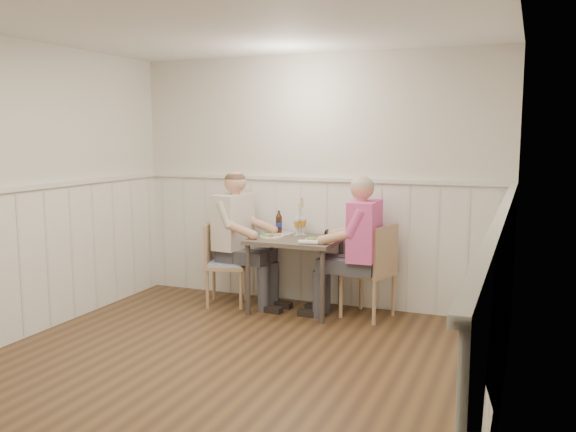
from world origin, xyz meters
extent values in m
plane|color=#432C1C|center=(0.00, 0.00, 0.00)|extent=(4.50, 4.50, 0.00)
cube|color=silver|center=(0.00, 2.25, 1.30)|extent=(4.00, 0.04, 2.60)
cube|color=silver|center=(2.00, 0.00, 1.30)|extent=(0.04, 4.50, 2.60)
cube|color=white|center=(0.00, 0.00, 2.59)|extent=(4.00, 4.50, 0.02)
cube|color=white|center=(0.00, 2.23, 0.65)|extent=(3.98, 0.03, 1.30)
cube|color=white|center=(-1.99, 0.00, 0.65)|extent=(0.03, 4.48, 1.30)
cube|color=white|center=(1.99, 0.00, 0.65)|extent=(0.03, 4.48, 1.30)
cube|color=silver|center=(0.00, 2.22, 1.32)|extent=(3.98, 0.06, 0.04)
cube|color=silver|center=(-1.97, 0.00, 1.32)|extent=(0.06, 4.48, 0.04)
cube|color=silver|center=(1.97, 0.00, 1.32)|extent=(0.06, 4.48, 0.04)
cube|color=brown|center=(-0.06, 1.84, 0.73)|extent=(0.88, 0.70, 0.04)
cylinder|color=#3F3833|center=(-0.44, 1.54, 0.35)|extent=(0.05, 0.05, 0.71)
cylinder|color=#3F3833|center=(-0.44, 2.14, 0.35)|extent=(0.05, 0.05, 0.71)
cylinder|color=#3F3833|center=(0.33, 1.54, 0.35)|extent=(0.05, 0.05, 0.71)
cylinder|color=#3F3833|center=(0.33, 2.14, 0.35)|extent=(0.05, 0.05, 0.71)
cube|color=tan|center=(0.67, 1.92, 0.45)|extent=(0.54, 0.54, 0.04)
cube|color=#4D5FA9|center=(0.67, 1.92, 0.48)|extent=(0.49, 0.49, 0.03)
cube|color=tan|center=(0.86, 1.86, 0.69)|extent=(0.15, 0.43, 0.46)
cylinder|color=tan|center=(0.80, 1.69, 0.21)|extent=(0.04, 0.04, 0.42)
cylinder|color=tan|center=(0.44, 1.79, 0.21)|extent=(0.04, 0.04, 0.42)
cylinder|color=tan|center=(0.90, 2.04, 0.21)|extent=(0.04, 0.04, 0.42)
cylinder|color=tan|center=(0.55, 2.15, 0.21)|extent=(0.04, 0.04, 0.42)
cube|color=tan|center=(-0.81, 1.80, 0.42)|extent=(0.51, 0.51, 0.04)
cube|color=#4D5FA9|center=(-0.81, 1.80, 0.45)|extent=(0.46, 0.46, 0.03)
cube|color=tan|center=(-0.99, 1.74, 0.65)|extent=(0.15, 0.40, 0.43)
cylinder|color=tan|center=(-1.03, 1.91, 0.20)|extent=(0.03, 0.03, 0.40)
cylinder|color=tan|center=(-0.70, 2.02, 0.20)|extent=(0.03, 0.03, 0.40)
cylinder|color=tan|center=(-0.93, 1.58, 0.20)|extent=(0.03, 0.03, 0.40)
cylinder|color=tan|center=(-0.59, 1.68, 0.20)|extent=(0.03, 0.03, 0.40)
cube|color=#3F3F47|center=(0.64, 1.82, 0.23)|extent=(0.46, 0.42, 0.47)
cube|color=#3F3F47|center=(0.43, 1.81, 0.53)|extent=(0.44, 0.38, 0.13)
cube|color=#E84D98|center=(0.64, 1.82, 0.87)|extent=(0.25, 0.46, 0.57)
sphere|color=tan|center=(0.64, 1.82, 1.28)|extent=(0.23, 0.23, 0.23)
sphere|color=#A5A5A0|center=(0.64, 1.82, 1.31)|extent=(0.22, 0.22, 0.22)
cube|color=black|center=(0.27, 1.81, 0.88)|extent=(0.02, 0.07, 0.13)
cube|color=#3F3F47|center=(-0.74, 1.86, 0.23)|extent=(0.51, 0.47, 0.47)
cube|color=#3F3F47|center=(-0.54, 1.83, 0.53)|extent=(0.48, 0.43, 0.14)
cube|color=silver|center=(-0.74, 1.86, 0.88)|extent=(0.30, 0.49, 0.57)
sphere|color=tan|center=(-0.74, 1.86, 1.29)|extent=(0.23, 0.23, 0.23)
sphere|color=#4C3828|center=(-0.74, 1.86, 1.32)|extent=(0.22, 0.22, 0.22)
cylinder|color=white|center=(0.19, 1.78, 0.76)|extent=(0.23, 0.23, 0.02)
ellipsoid|color=#3F722D|center=(0.16, 1.75, 0.79)|extent=(0.11, 0.09, 0.04)
sphere|color=tan|center=(0.24, 1.79, 0.78)|extent=(0.03, 0.03, 0.03)
cube|color=brown|center=(0.21, 1.83, 0.77)|extent=(0.07, 0.04, 0.01)
cylinder|color=white|center=(0.25, 1.83, 0.78)|extent=(0.05, 0.05, 0.03)
cylinder|color=white|center=(-0.30, 1.81, 0.76)|extent=(0.24, 0.24, 0.02)
ellipsoid|color=#3F722D|center=(-0.33, 1.78, 0.79)|extent=(0.12, 0.10, 0.04)
sphere|color=tan|center=(-0.24, 1.81, 0.78)|extent=(0.03, 0.03, 0.03)
cylinder|color=silver|center=(-0.06, 2.08, 0.75)|extent=(0.06, 0.06, 0.01)
cylinder|color=silver|center=(-0.06, 2.08, 0.80)|extent=(0.01, 0.01, 0.08)
cone|color=orange|center=(-0.06, 2.08, 0.87)|extent=(0.07, 0.07, 0.07)
cylinder|color=silver|center=(-0.06, 2.08, 0.92)|extent=(0.07, 0.07, 0.03)
cylinder|color=silver|center=(-0.11, 2.03, 0.75)|extent=(0.06, 0.06, 0.01)
cylinder|color=silver|center=(-0.11, 2.03, 0.79)|extent=(0.01, 0.01, 0.08)
cone|color=orange|center=(-0.11, 2.03, 0.86)|extent=(0.07, 0.07, 0.07)
cylinder|color=silver|center=(-0.11, 2.03, 0.91)|extent=(0.07, 0.07, 0.03)
cylinder|color=black|center=(-0.33, 2.07, 0.84)|extent=(0.07, 0.07, 0.17)
cone|color=black|center=(-0.33, 2.07, 0.94)|extent=(0.07, 0.07, 0.04)
cylinder|color=black|center=(-0.33, 2.07, 0.97)|extent=(0.03, 0.03, 0.03)
cylinder|color=navy|center=(-0.33, 2.07, 0.84)|extent=(0.07, 0.07, 0.05)
cylinder|color=white|center=(0.18, 1.57, 0.77)|extent=(0.19, 0.07, 0.04)
cylinder|color=silver|center=(-0.11, 2.08, 0.79)|extent=(0.05, 0.05, 0.08)
cylinder|color=tan|center=(-0.11, 2.08, 0.94)|extent=(0.03, 0.03, 0.27)
cone|color=tan|center=(-0.11, 2.08, 1.11)|extent=(0.04, 0.04, 0.10)
cube|color=#4D5FA9|center=(-0.33, 2.06, 0.75)|extent=(0.34, 0.29, 0.01)
camera|label=1|loc=(2.12, -3.77, 1.79)|focal=38.00mm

